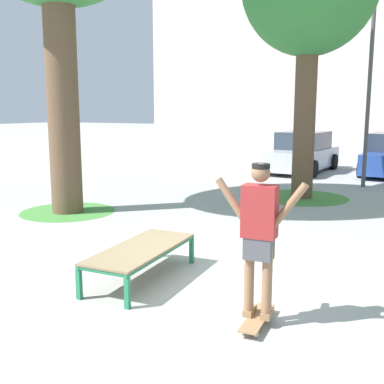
# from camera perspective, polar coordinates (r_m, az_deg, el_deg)

# --- Properties ---
(ground_plane) EXTENTS (120.00, 120.00, 0.00)m
(ground_plane) POSITION_cam_1_polar(r_m,az_deg,el_deg) (6.64, -0.95, -10.60)
(ground_plane) COLOR #A8A8A3
(building_facade) EXTENTS (31.29, 4.00, 11.33)m
(building_facade) POSITION_cam_1_polar(r_m,az_deg,el_deg) (36.68, 19.01, 14.67)
(building_facade) COLOR beige
(building_facade) RESTS_ON ground
(skate_box) EXTENTS (0.88, 1.94, 0.46)m
(skate_box) POSITION_cam_1_polar(r_m,az_deg,el_deg) (6.57, -6.19, -7.05)
(skate_box) COLOR #237A4C
(skate_box) RESTS_ON ground
(skateboard) EXTENTS (0.26, 0.81, 0.09)m
(skateboard) POSITION_cam_1_polar(r_m,az_deg,el_deg) (5.38, 7.87, -14.89)
(skateboard) COLOR #9E754C
(skateboard) RESTS_ON ground
(skater) EXTENTS (1.00, 0.31, 1.69)m
(skater) POSITION_cam_1_polar(r_m,az_deg,el_deg) (5.05, 8.15, -4.58)
(skater) COLOR #8E6647
(skater) RESTS_ON skateboard
(grass_patch_near_left) EXTENTS (2.16, 2.16, 0.01)m
(grass_patch_near_left) POSITION_cam_1_polar(r_m,az_deg,el_deg) (11.26, -14.77, -2.29)
(grass_patch_near_left) COLOR #47893D
(grass_patch_near_left) RESTS_ON ground
(grass_patch_mid_back) EXTENTS (2.46, 2.46, 0.01)m
(grass_patch_mid_back) POSITION_cam_1_polar(r_m,az_deg,el_deg) (12.96, 13.08, -0.63)
(grass_patch_mid_back) COLOR #47893D
(grass_patch_mid_back) RESTS_ON ground
(car_silver) EXTENTS (2.11, 4.30, 1.50)m
(car_silver) POSITION_cam_1_polar(r_m,az_deg,el_deg) (18.34, 13.19, 4.58)
(car_silver) COLOR #B7BABF
(car_silver) RESTS_ON ground
(light_post) EXTENTS (0.36, 0.36, 5.83)m
(light_post) POSITION_cam_1_polar(r_m,az_deg,el_deg) (15.16, 20.85, 15.00)
(light_post) COLOR #4C4C51
(light_post) RESTS_ON ground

